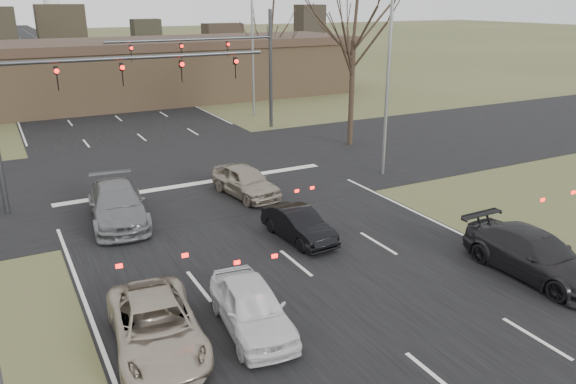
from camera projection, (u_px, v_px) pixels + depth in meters
name	position (u px, v px, depth m)	size (l,w,h in m)	color
ground	(344.00, 303.00, 16.79)	(360.00, 360.00, 0.00)	#464F2A
road_main	(66.00, 75.00, 66.85)	(14.00, 300.00, 0.02)	black
road_cross	(185.00, 173.00, 29.30)	(200.00, 14.00, 0.02)	black
building	(121.00, 72.00, 48.52)	(42.40, 10.40, 5.30)	brown
mast_arm_near	(74.00, 88.00, 23.66)	(12.12, 0.24, 8.00)	#383A3D
mast_arm_far	(232.00, 57.00, 37.10)	(11.12, 0.24, 8.00)	#383A3D
streetlight_right_near	(386.00, 65.00, 27.24)	(2.34, 0.25, 10.00)	gray
streetlight_right_far	(250.00, 42.00, 41.64)	(2.34, 0.25, 10.00)	gray
tree_right_far	(271.00, 19.00, 50.40)	(5.40, 5.40, 9.00)	black
car_silver_suv	(156.00, 326.00, 14.43)	(2.16, 4.68, 1.30)	#AA9D8A
car_white_sedan	(252.00, 307.00, 15.27)	(1.61, 4.01, 1.37)	silver
car_black_hatch	(299.00, 225.00, 21.06)	(1.27, 3.63, 1.20)	black
car_charcoal_sedan	(534.00, 254.00, 18.31)	(2.03, 5.00, 1.45)	black
car_grey_ahead	(117.00, 204.00, 22.67)	(2.13, 5.24, 1.52)	slate
car_silver_ahead	(246.00, 181.00, 25.73)	(1.68, 4.17, 1.42)	gray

